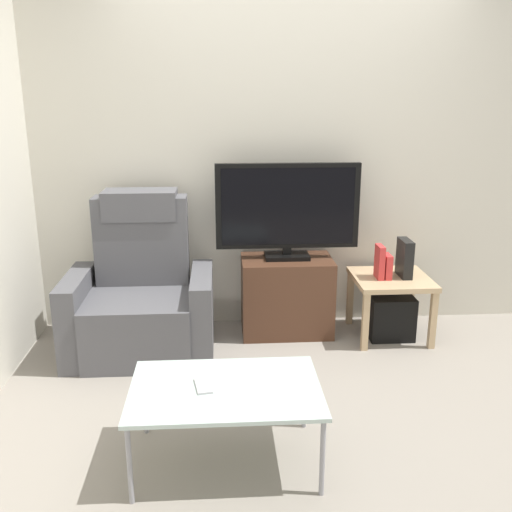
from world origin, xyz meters
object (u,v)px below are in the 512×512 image
(television, at_px, (288,209))
(side_table, at_px, (391,286))
(coffee_table, at_px, (225,392))
(cell_phone, at_px, (203,386))
(tv_stand, at_px, (287,295))
(recliner_armchair, at_px, (141,298))
(game_console, at_px, (405,258))
(subwoofer_box, at_px, (389,315))
(book_leftmost, at_px, (380,262))
(book_middle, at_px, (387,266))

(television, height_order, side_table, television)
(television, relative_size, coffee_table, 1.14)
(side_table, relative_size, cell_phone, 3.60)
(side_table, bearing_deg, tv_stand, 171.43)
(recliner_armchair, relative_size, cell_phone, 7.20)
(game_console, bearing_deg, subwoofer_box, -173.66)
(book_leftmost, height_order, coffee_table, book_leftmost)
(book_middle, bearing_deg, recliner_armchair, -177.34)
(television, bearing_deg, subwoofer_box, -9.99)
(subwoofer_box, xyz_separation_m, book_leftmost, (-0.10, -0.02, 0.41))
(side_table, distance_m, coffee_table, 1.87)
(book_leftmost, bearing_deg, recliner_armchair, -177.25)
(tv_stand, bearing_deg, recliner_armchair, -168.36)
(subwoofer_box, bearing_deg, coffee_table, -130.46)
(side_table, distance_m, cell_phone, 1.93)
(coffee_table, height_order, cell_phone, cell_phone)
(book_leftmost, bearing_deg, tv_stand, 168.41)
(recliner_armchair, height_order, coffee_table, recliner_armchair)
(side_table, bearing_deg, book_leftmost, -168.69)
(subwoofer_box, bearing_deg, tv_stand, 171.43)
(book_leftmost, bearing_deg, coffee_table, -128.45)
(television, relative_size, cell_phone, 6.83)
(television, xyz_separation_m, cell_phone, (-0.58, -1.54, -0.53))
(recliner_armchair, xyz_separation_m, book_leftmost, (1.68, 0.08, 0.20))
(cell_phone, bearing_deg, game_console, 35.64)
(tv_stand, height_order, television, television)
(tv_stand, distance_m, side_table, 0.76)
(book_leftmost, bearing_deg, book_middle, 0.00)
(side_table, xyz_separation_m, book_leftmost, (-0.10, -0.02, 0.19))
(coffee_table, bearing_deg, subwoofer_box, 49.54)
(tv_stand, xyz_separation_m, book_middle, (0.70, -0.13, 0.25))
(television, xyz_separation_m, recliner_armchair, (-1.03, -0.23, -0.56))
(book_middle, relative_size, cell_phone, 1.16)
(tv_stand, distance_m, coffee_table, 1.61)
(recliner_armchair, height_order, book_leftmost, recliner_armchair)
(television, distance_m, book_middle, 0.82)
(book_leftmost, height_order, cell_phone, book_leftmost)
(recliner_armchair, relative_size, coffee_table, 1.20)
(subwoofer_box, bearing_deg, book_middle, -156.17)
(tv_stand, height_order, game_console, game_console)
(side_table, height_order, subwoofer_box, side_table)
(television, distance_m, book_leftmost, 0.75)
(book_leftmost, relative_size, book_middle, 1.38)
(television, height_order, book_middle, television)
(game_console, bearing_deg, coffee_table, -132.29)
(television, xyz_separation_m, coffee_table, (-0.47, -1.56, -0.56))
(recliner_armchair, height_order, book_middle, recliner_armchair)
(recliner_armchair, height_order, game_console, recliner_armchair)
(subwoofer_box, relative_size, cell_phone, 2.12)
(subwoofer_box, xyz_separation_m, cell_phone, (-1.32, -1.41, 0.25))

